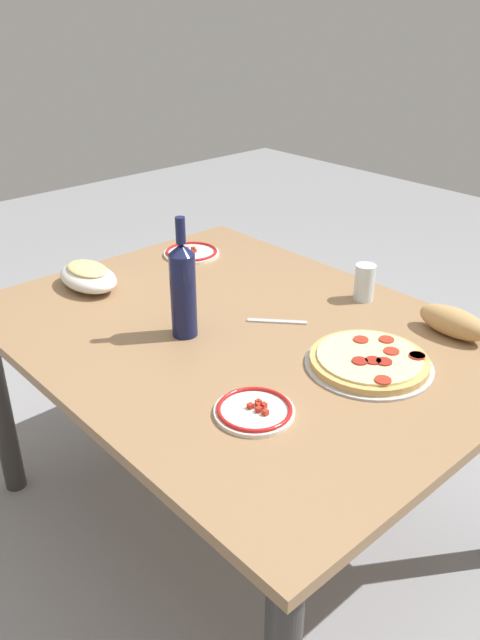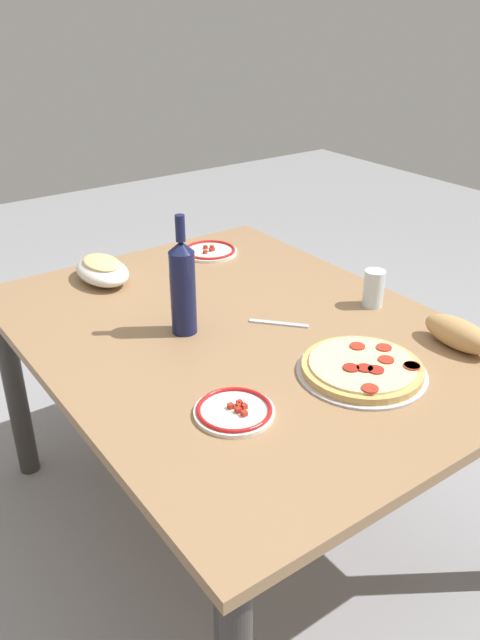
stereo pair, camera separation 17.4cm
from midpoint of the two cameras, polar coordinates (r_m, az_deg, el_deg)
name	(u,v)px [view 1 (the left image)]	position (r m, az deg, el deg)	size (l,w,h in m)	color
ground_plane	(240,518)	(2.19, -2.39, -17.56)	(8.00, 8.00, 0.00)	gray
dining_table	(240,359)	(1.80, -2.77, -3.60)	(1.42, 1.08, 0.71)	#93704C
pepperoni_pizza	(369,361)	(1.60, 8.58, -3.77)	(0.32, 0.32, 0.03)	#B7B7BC
baked_pasta_dish	(88,276)	(2.07, -15.95, 3.81)	(0.24, 0.15, 0.08)	white
wine_bottle	(183,288)	(1.69, -8.13, 2.77)	(0.07, 0.07, 0.34)	#141942
water_glass	(365,282)	(1.93, 8.67, 3.32)	(0.06, 0.06, 0.11)	silver
side_plate_near	(254,410)	(1.41, -2.25, -8.28)	(0.18, 0.18, 0.02)	white
side_plate_far	(191,253)	(2.28, -6.61, 6.03)	(0.20, 0.20, 0.02)	white
bread_loaf	(453,322)	(1.78, 16.12, -0.26)	(0.21, 0.09, 0.08)	tan
fork_left	(277,321)	(1.79, 0.60, -0.20)	(0.17, 0.02, 0.01)	#B7B7BC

